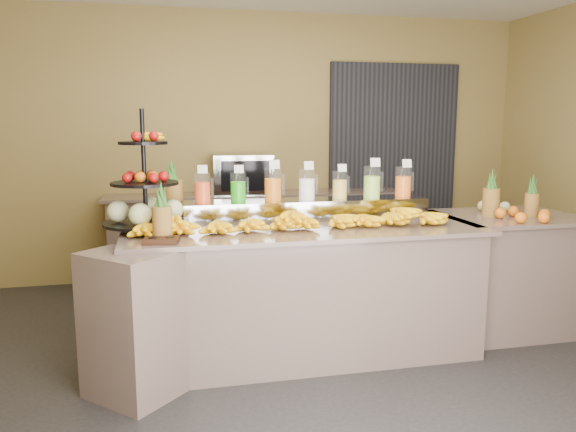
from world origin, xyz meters
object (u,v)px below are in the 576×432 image
object	(u,v)px
fruit_stand	(151,199)
right_fruit_pile	(516,209)
pitcher_tray	(307,209)
condiment_caddy	(161,240)
banana_heap	(292,219)
oven_warmer	(242,174)

from	to	relation	value
fruit_stand	right_fruit_pile	distance (m)	2.72
pitcher_tray	condiment_caddy	bearing A→B (deg)	-149.65
pitcher_tray	banana_heap	bearing A→B (deg)	-119.04
right_fruit_pile	banana_heap	bearing A→B (deg)	-178.46
right_fruit_pile	oven_warmer	xyz separation A→B (m)	(-1.82, 1.99, 0.13)
banana_heap	pitcher_tray	bearing A→B (deg)	60.96
pitcher_tray	oven_warmer	bearing A→B (deg)	98.50
right_fruit_pile	condiment_caddy	bearing A→B (deg)	-173.21
pitcher_tray	oven_warmer	size ratio (longest dim) A/B	3.07
banana_heap	fruit_stand	distance (m)	0.97
right_fruit_pile	oven_warmer	bearing A→B (deg)	132.52
condiment_caddy	right_fruit_pile	xyz separation A→B (m)	(2.65, 0.32, 0.05)
fruit_stand	pitcher_tray	bearing A→B (deg)	4.50
pitcher_tray	condiment_caddy	xyz separation A→B (m)	(-1.08, -0.63, -0.06)
pitcher_tray	condiment_caddy	size ratio (longest dim) A/B	8.89
condiment_caddy	oven_warmer	xyz separation A→B (m)	(0.83, 2.30, 0.19)
fruit_stand	right_fruit_pile	world-z (taller)	fruit_stand
banana_heap	condiment_caddy	size ratio (longest dim) A/B	10.50
pitcher_tray	fruit_stand	size ratio (longest dim) A/B	2.27
condiment_caddy	pitcher_tray	bearing A→B (deg)	30.35
pitcher_tray	fruit_stand	distance (m)	1.16
fruit_stand	right_fruit_pile	bearing A→B (deg)	-6.86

